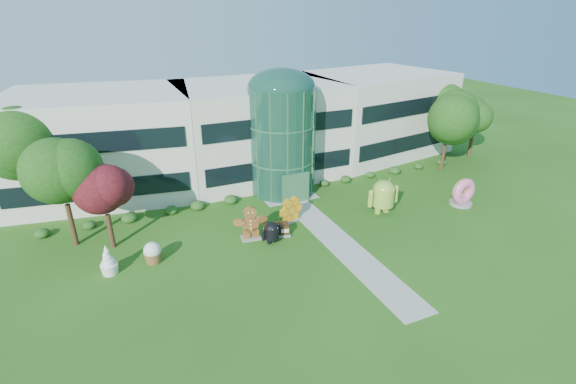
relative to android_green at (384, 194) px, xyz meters
name	(u,v)px	position (x,y,z in m)	size (l,w,h in m)	color
ground	(348,250)	(-5.96, -4.13, -1.72)	(140.00, 140.00, 0.00)	#215114
building	(259,128)	(-5.96, 13.87, 2.93)	(46.00, 15.00, 9.30)	beige
atrium	(282,141)	(-5.96, 7.87, 3.18)	(6.00, 6.00, 9.80)	#194738
walkway	(334,238)	(-5.96, -2.13, -1.70)	(2.40, 20.00, 0.04)	#9E9E93
tree_red	(107,210)	(-21.46, 3.37, 1.28)	(4.00, 4.00, 6.00)	#3F0C14
trees_backdrop	(278,146)	(-5.96, 8.87, 2.48)	(52.00, 8.00, 8.40)	#1C4210
android_green	(384,194)	(0.00, 0.00, 0.00)	(3.04, 2.03, 3.45)	#89B239
android_black	(272,231)	(-10.57, -0.85, -0.73)	(1.74, 1.17, 1.98)	black
donut	(463,191)	(7.38, -1.59, -0.46)	(2.43, 1.17, 2.53)	#DD549C
gingerbread	(250,223)	(-11.79, 0.39, -0.37)	(2.93, 1.13, 2.70)	brown
ice_cream_sandwich	(276,230)	(-9.84, 0.08, -1.25)	(2.12, 1.06, 0.94)	#321B0B
honeycomb	(291,211)	(-7.83, 1.69, -0.77)	(2.44, 0.87, 1.91)	#FFA219
froyo	(108,260)	(-21.84, -0.13, -0.68)	(1.22, 1.22, 2.09)	white
cupcake	(153,252)	(-19.02, 0.09, -0.96)	(1.28, 1.28, 1.53)	white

